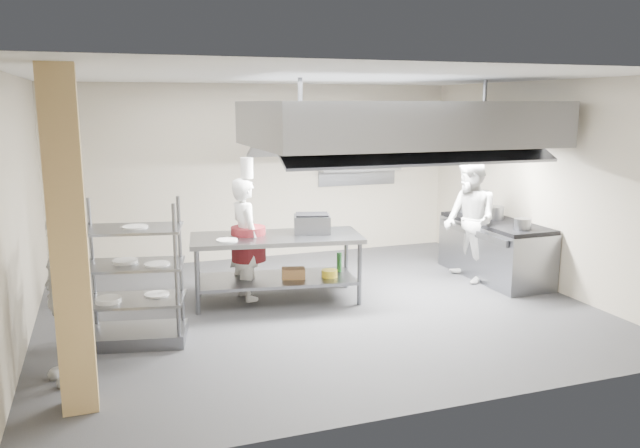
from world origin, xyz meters
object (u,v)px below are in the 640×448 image
object	(u,v)px
pass_rack	(134,273)
chef_plating	(66,298)
griddle	(312,224)
cooking_range	(494,251)
chef_head	(246,239)
island	(277,268)
chef_line	(470,221)
stockpot	(494,213)

from	to	relation	value
pass_rack	chef_plating	world-z (taller)	chef_plating
griddle	chef_plating	bearing A→B (deg)	-134.53
cooking_range	chef_head	xyz separation A→B (m)	(-3.87, 0.23, 0.42)
island	chef_head	world-z (taller)	chef_head
pass_rack	chef_line	size ratio (longest dim) A/B	0.88
island	cooking_range	size ratio (longest dim) A/B	1.15
pass_rack	stockpot	world-z (taller)	pass_rack
stockpot	chef_plating	bearing A→B (deg)	-163.10
griddle	stockpot	bearing A→B (deg)	17.40
island	chef_head	distance (m)	0.59
island	chef_plating	world-z (taller)	chef_plating
chef_head	chef_plating	distance (m)	2.96
island	chef_head	bearing A→B (deg)	157.17
island	griddle	world-z (taller)	griddle
chef_head	stockpot	xyz separation A→B (m)	(3.92, -0.10, 0.16)
island	chef_line	distance (m)	3.06
island	griddle	xyz separation A→B (m)	(0.52, 0.04, 0.58)
pass_rack	griddle	world-z (taller)	pass_rack
cooking_range	griddle	distance (m)	3.04
chef_head	chef_plating	size ratio (longest dim) A/B	1.02
island	stockpot	size ratio (longest dim) A/B	7.93
chef_plating	stockpot	size ratio (longest dim) A/B	5.74
chef_head	chef_line	bearing A→B (deg)	-104.55
pass_rack	chef_line	xyz separation A→B (m)	(4.93, 0.93, 0.11)
chef_head	griddle	xyz separation A→B (m)	(0.90, -0.19, 0.19)
cooking_range	griddle	bearing A→B (deg)	179.21
cooking_range	stockpot	distance (m)	0.60
chef_head	griddle	bearing A→B (deg)	-112.38
chef_line	pass_rack	bearing A→B (deg)	-74.57
chef_plating	cooking_range	bearing A→B (deg)	83.95
pass_rack	cooking_range	world-z (taller)	pass_rack
cooking_range	chef_plating	size ratio (longest dim) A/B	1.20
cooking_range	chef_head	world-z (taller)	chef_head
pass_rack	chef_plating	xyz separation A→B (m)	(-0.67, -0.78, 0.02)
pass_rack	cooking_range	size ratio (longest dim) A/B	0.82
pass_rack	griddle	xyz separation A→B (m)	(2.44, 1.00, 0.21)
cooking_range	pass_rack	bearing A→B (deg)	-169.99
griddle	pass_rack	bearing A→B (deg)	-142.06
chef_head	island	bearing A→B (deg)	-131.72
chef_head	chef_line	xyz separation A→B (m)	(3.39, -0.26, 0.08)
cooking_range	chef_plating	world-z (taller)	chef_plating
pass_rack	griddle	bearing A→B (deg)	33.90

